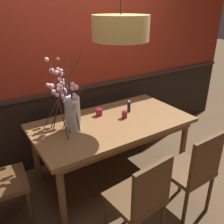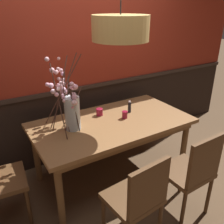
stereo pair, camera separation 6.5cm
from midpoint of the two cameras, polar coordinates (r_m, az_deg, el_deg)
ground_plane at (r=3.13m, az=0.61°, el=-14.35°), size 24.00×24.00×0.00m
back_wall at (r=3.13m, az=-6.23°, el=12.01°), size 5.23×0.14×2.61m
dining_table at (r=2.77m, az=0.67°, el=-3.70°), size 1.76×0.95×0.74m
chair_far_side_right at (r=3.64m, az=-2.65°, el=0.78°), size 0.47×0.42×0.89m
chair_near_side_right at (r=2.45m, az=18.91°, el=-12.93°), size 0.44×0.42×0.93m
chair_near_side_left at (r=2.11m, az=7.02°, el=-19.25°), size 0.46×0.44×0.89m
vase_with_blossoms at (r=2.52m, az=-9.09°, el=1.16°), size 0.47×0.59×0.74m
candle_holder_nearer_center at (r=2.86m, az=-2.30°, el=0.02°), size 0.08×0.08×0.08m
candle_holder_nearer_edge at (r=2.79m, az=3.66°, el=-0.62°), size 0.07×0.07×0.08m
condiment_bottle at (r=2.94m, az=4.74°, el=1.18°), size 0.04×0.04×0.14m
pendant_lamp at (r=2.42m, az=2.80°, el=19.00°), size 0.55×0.55×0.99m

